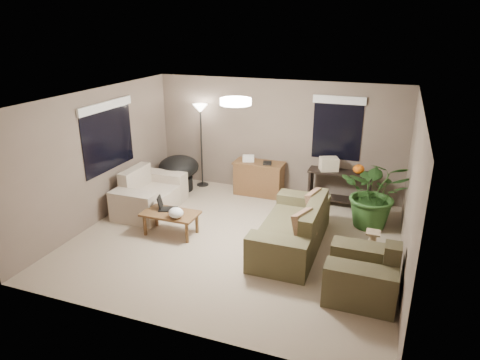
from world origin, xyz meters
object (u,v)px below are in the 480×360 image
(cat_scratching_post, at_px, (371,248))
(floor_lamp, at_px, (201,118))
(loveseat, at_px, (149,196))
(houseplant, at_px, (375,200))
(desk, at_px, (259,178))
(console_table, at_px, (339,186))
(papasan_chair, at_px, (179,170))
(coffee_table, at_px, (171,216))
(armchair, at_px, (363,276))
(main_sofa, at_px, (294,231))

(cat_scratching_post, bearing_deg, floor_lamp, 151.75)
(loveseat, distance_m, houseplant, 4.42)
(floor_lamp, bearing_deg, desk, -3.52)
(loveseat, bearing_deg, console_table, 22.98)
(desk, height_order, papasan_chair, papasan_chair)
(floor_lamp, bearing_deg, loveseat, -104.90)
(loveseat, height_order, coffee_table, loveseat)
(floor_lamp, relative_size, cat_scratching_post, 3.82)
(coffee_table, bearing_deg, armchair, -11.61)
(main_sofa, distance_m, armchair, 1.58)
(papasan_chair, relative_size, houseplant, 0.67)
(coffee_table, bearing_deg, papasan_chair, 113.72)
(papasan_chair, height_order, cat_scratching_post, papasan_chair)
(loveseat, xyz_separation_m, coffee_table, (0.95, -0.82, 0.06))
(main_sofa, xyz_separation_m, loveseat, (-3.14, 0.52, 0.00))
(loveseat, distance_m, coffee_table, 1.26)
(loveseat, relative_size, console_table, 1.23)
(papasan_chair, bearing_deg, desk, 11.11)
(main_sofa, height_order, floor_lamp, floor_lamp)
(main_sofa, height_order, desk, main_sofa)
(cat_scratching_post, bearing_deg, armchair, -92.83)
(desk, bearing_deg, loveseat, -140.22)
(coffee_table, distance_m, desk, 2.54)
(armchair, xyz_separation_m, floor_lamp, (-3.93, 3.16, 1.30))
(loveseat, xyz_separation_m, console_table, (3.61, 1.53, 0.14))
(papasan_chair, xyz_separation_m, cat_scratching_post, (4.35, -1.70, -0.25))
(loveseat, relative_size, floor_lamp, 0.84)
(armchair, bearing_deg, cat_scratching_post, 87.17)
(console_table, xyz_separation_m, houseplant, (0.74, -0.78, 0.09))
(coffee_table, bearing_deg, desk, 69.10)
(houseplant, relative_size, cat_scratching_post, 2.71)
(houseplant, bearing_deg, cat_scratching_post, -87.05)
(desk, xyz_separation_m, console_table, (1.76, -0.01, 0.06))
(coffee_table, xyz_separation_m, floor_lamp, (-0.52, 2.46, 1.24))
(coffee_table, relative_size, desk, 0.91)
(floor_lamp, distance_m, cat_scratching_post, 4.73)
(main_sofa, height_order, cat_scratching_post, main_sofa)
(floor_lamp, bearing_deg, papasan_chair, -130.21)
(desk, distance_m, floor_lamp, 1.87)
(main_sofa, relative_size, cat_scratching_post, 4.40)
(main_sofa, xyz_separation_m, armchair, (1.22, -1.00, 0.00))
(main_sofa, bearing_deg, cat_scratching_post, 0.63)
(houseplant, bearing_deg, floor_lamp, 167.27)
(houseplant, bearing_deg, loveseat, -170.27)
(loveseat, xyz_separation_m, papasan_chair, (0.06, 1.19, 0.17))
(desk, xyz_separation_m, houseplant, (2.50, -0.80, 0.15))
(floor_lamp, height_order, cat_scratching_post, floor_lamp)
(papasan_chair, distance_m, floor_lamp, 1.27)
(loveseat, distance_m, console_table, 3.92)
(coffee_table, relative_size, papasan_chair, 1.10)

